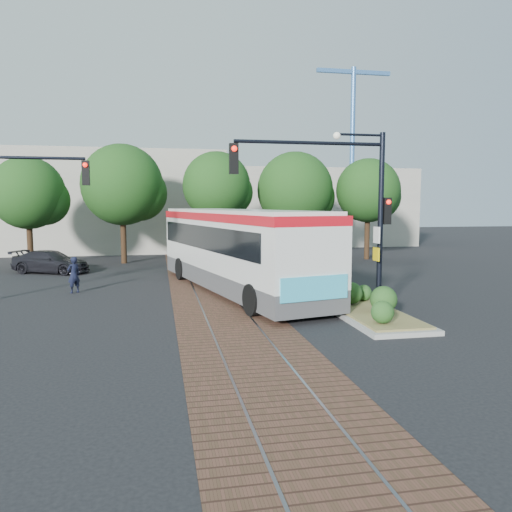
{
  "coord_description": "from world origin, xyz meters",
  "views": [
    {
      "loc": [
        -2.27,
        -16.53,
        3.86
      ],
      "look_at": [
        1.87,
        4.59,
        1.6
      ],
      "focal_mm": 35.0,
      "sensor_mm": 36.0,
      "label": 1
    }
  ],
  "objects_px": {
    "signal_pole_main": "(346,195)",
    "parked_car": "(51,262)",
    "traffic_island": "(372,308)",
    "officer": "(74,275)",
    "city_bus": "(236,246)"
  },
  "relations": [
    {
      "from": "parked_car",
      "to": "officer",
      "type": "bearing_deg",
      "value": -137.15
    },
    {
      "from": "officer",
      "to": "signal_pole_main",
      "type": "bearing_deg",
      "value": 106.54
    },
    {
      "from": "city_bus",
      "to": "parked_car",
      "type": "xyz_separation_m",
      "value": [
        -9.28,
        7.7,
        -1.38
      ]
    },
    {
      "from": "signal_pole_main",
      "to": "parked_car",
      "type": "height_order",
      "value": "signal_pole_main"
    },
    {
      "from": "signal_pole_main",
      "to": "parked_car",
      "type": "distance_m",
      "value": 18.55
    },
    {
      "from": "city_bus",
      "to": "traffic_island",
      "type": "height_order",
      "value": "city_bus"
    },
    {
      "from": "city_bus",
      "to": "parked_car",
      "type": "height_order",
      "value": "city_bus"
    },
    {
      "from": "traffic_island",
      "to": "signal_pole_main",
      "type": "xyz_separation_m",
      "value": [
        -0.96,
        0.09,
        3.83
      ]
    },
    {
      "from": "signal_pole_main",
      "to": "parked_car",
      "type": "bearing_deg",
      "value": 131.55
    },
    {
      "from": "traffic_island",
      "to": "parked_car",
      "type": "distance_m",
      "value": 18.93
    },
    {
      "from": "city_bus",
      "to": "officer",
      "type": "height_order",
      "value": "city_bus"
    },
    {
      "from": "officer",
      "to": "parked_car",
      "type": "relative_size",
      "value": 0.36
    },
    {
      "from": "traffic_island",
      "to": "signal_pole_main",
      "type": "distance_m",
      "value": 3.95
    },
    {
      "from": "signal_pole_main",
      "to": "officer",
      "type": "relative_size",
      "value": 3.79
    },
    {
      "from": "city_bus",
      "to": "traffic_island",
      "type": "xyz_separation_m",
      "value": [
        3.76,
        -6.02,
        -1.68
      ]
    }
  ]
}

